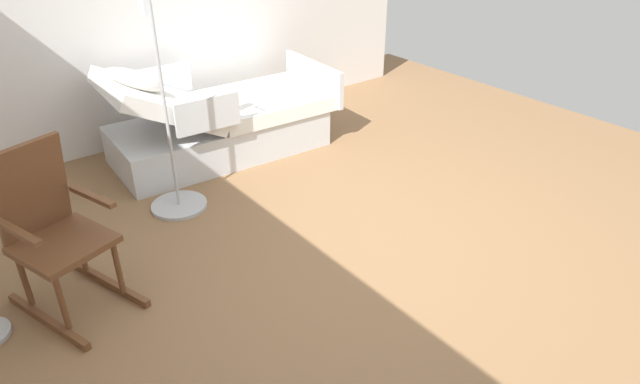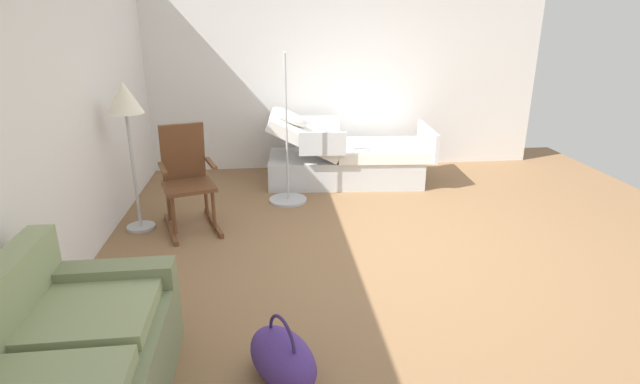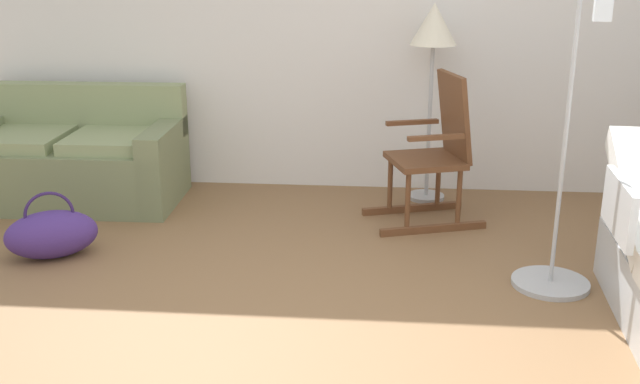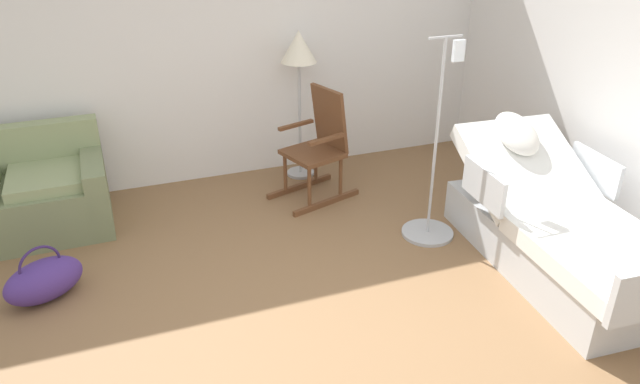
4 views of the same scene
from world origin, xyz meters
The scene contains 4 objects.
ground_plane centered at (0.00, 0.00, 0.00)m, with size 7.08×7.08×0.00m, color olive.
hospital_bed centered at (2.11, 0.09, 0.30)m, with size 1.11×2.13×1.02m.
rocking_chair centered at (0.82, 1.89, 0.50)m, with size 0.87×0.68×1.05m.
iv_pole centered at (1.45, 0.86, 0.25)m, with size 0.44×0.44×1.69m.
Camera 1 is at (-2.27, 2.35, 2.33)m, focal length 31.40 mm.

